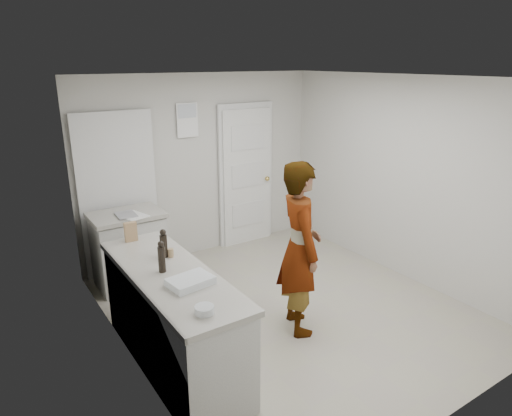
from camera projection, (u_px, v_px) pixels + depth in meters
ground at (287, 308)px, 5.13m from camera, size 4.00×4.00×0.00m
room_shell at (193, 184)px, 6.26m from camera, size 4.00×4.00×4.00m
main_counter at (173, 322)px, 4.07m from camera, size 0.64×1.96×0.93m
side_counter at (130, 252)px, 5.56m from camera, size 0.84×0.61×0.93m
person at (300, 248)px, 4.50m from camera, size 0.62×0.75×1.77m
cake_mix_box at (131, 232)px, 4.55m from camera, size 0.12×0.06×0.20m
spice_jar at (171, 253)px, 4.20m from camera, size 0.05×0.05×0.08m
oil_cruet_a at (164, 244)px, 4.17m from camera, size 0.07×0.07×0.27m
oil_cruet_b at (162, 257)px, 3.88m from camera, size 0.06×0.06×0.28m
baking_dish at (190, 282)px, 3.68m from camera, size 0.37×0.29×0.06m
egg_bowl at (204, 310)px, 3.27m from camera, size 0.14×0.14×0.05m
papers at (133, 216)px, 5.30m from camera, size 0.33×0.38×0.01m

